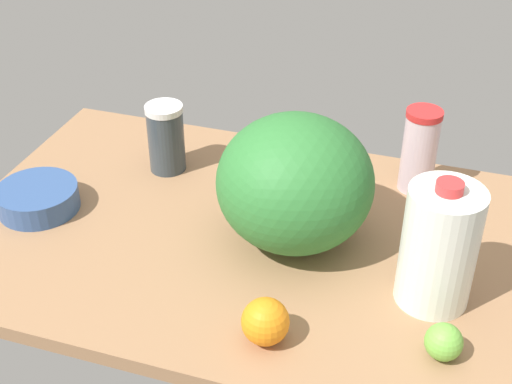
{
  "coord_description": "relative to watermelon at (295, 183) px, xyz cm",
  "views": [
    {
      "loc": [
        -34.84,
        107.52,
        88.7
      ],
      "look_at": [
        0.0,
        0.0,
        13.0
      ],
      "focal_mm": 50.0,
      "sensor_mm": 36.0,
      "label": 1
    }
  ],
  "objects": [
    {
      "name": "countertop",
      "position": [
        7.37,
        0.95,
        -14.49
      ],
      "size": [
        120.0,
        76.0,
        3.0
      ],
      "primitive_type": "cube",
      "color": "#9A6F4C",
      "rests_on": "ground"
    },
    {
      "name": "watermelon",
      "position": [
        0.0,
        0.0,
        0.0
      ],
      "size": [
        29.76,
        29.76,
        25.98
      ],
      "primitive_type": "ellipsoid",
      "color": "#2E7633",
      "rests_on": "countertop"
    },
    {
      "name": "tumbler_cup",
      "position": [
        -20.32,
        -25.6,
        -3.57
      ],
      "size": [
        7.61,
        7.61,
        18.76
      ],
      "color": "silver",
      "rests_on": "countertop"
    },
    {
      "name": "mixing_bowl",
      "position": [
        53.16,
        6.45,
        -10.48
      ],
      "size": [
        16.8,
        16.8,
        5.02
      ],
      "primitive_type": "cylinder",
      "color": "#33528A",
      "rests_on": "countertop"
    },
    {
      "name": "milk_jug",
      "position": [
        -27.7,
        9.04,
        -1.66
      ],
      "size": [
        12.94,
        12.94,
        24.22
      ],
      "color": "white",
      "rests_on": "countertop"
    },
    {
      "name": "shaker_bottle",
      "position": [
        33.98,
        -16.42,
        -5.06
      ],
      "size": [
        8.34,
        8.34,
        15.79
      ],
      "color": "#333D44",
      "rests_on": "countertop"
    },
    {
      "name": "lime_by_jug",
      "position": [
        -30.99,
        22.63,
        -9.9
      ],
      "size": [
        6.17,
        6.17,
        6.17
      ],
      "primitive_type": "sphere",
      "color": "#6EB641",
      "rests_on": "countertop"
    },
    {
      "name": "orange_loose",
      "position": [
        -2.96,
        27.89,
        -8.99
      ],
      "size": [
        8.0,
        8.0,
        8.0
      ],
      "primitive_type": "sphere",
      "color": "orange",
      "rests_on": "countertop"
    }
  ]
}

